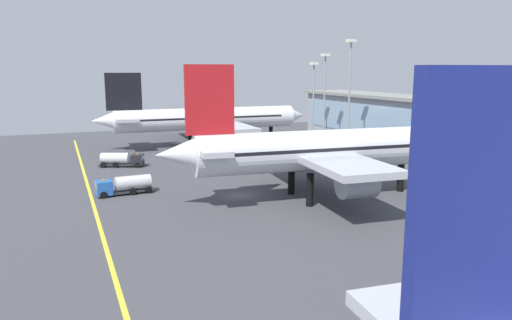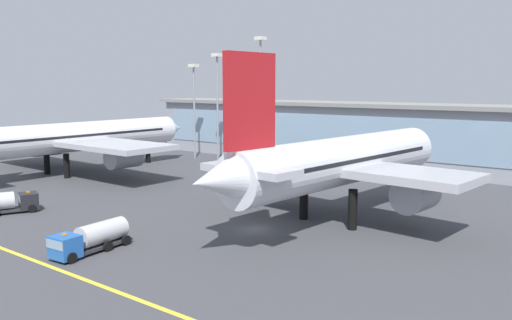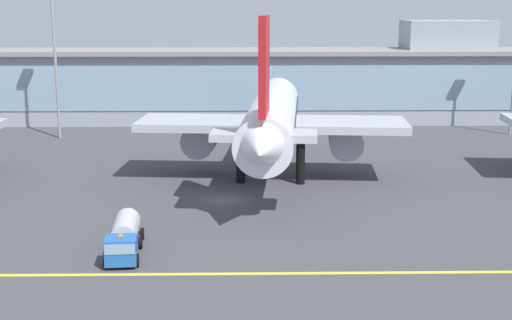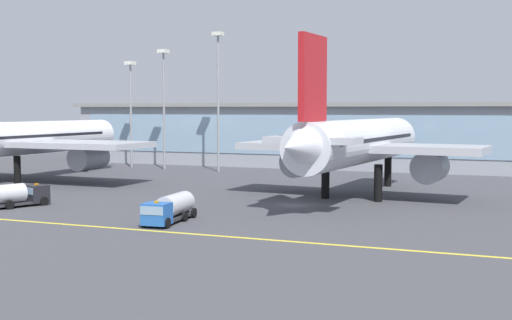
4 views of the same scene
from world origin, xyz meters
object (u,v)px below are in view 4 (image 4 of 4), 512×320
Objects in this scene: airliner_near_left at (15,140)px; apron_light_mast_west at (131,97)px; apron_light_mast_far_east at (218,82)px; fuel_tanker_truck at (14,195)px; apron_light_mast_east at (164,91)px; baggage_tug_near at (169,209)px; airliner_near_right at (359,143)px.

apron_light_mast_west is at bearing -6.04° from airliner_near_left.
apron_light_mast_far_east is at bearing -40.11° from airliner_near_left.
apron_light_mast_west is (-17.21, 54.06, 12.93)m from fuel_tanker_truck.
apron_light_mast_east is 0.89× the size of apron_light_mast_far_east.
apron_light_mast_east is at bearing 31.21° from fuel_tanker_truck.
fuel_tanker_truck is at bearing -101.85° from baggage_tug_near.
fuel_tanker_truck is 54.98m from apron_light_mast_east.
airliner_near_left is 38.53m from apron_light_mast_far_east.
apron_light_mast_west is 21.00m from apron_light_mast_far_east.
airliner_near_left is 32.14m from apron_light_mast_east.
airliner_near_right is at bearing 148.58° from baggage_tug_near.
apron_light_mast_far_east is (-33.67, 27.46, 9.65)m from airliner_near_right.
apron_light_mast_west reaches higher than fuel_tanker_truck.
apron_light_mast_far_east reaches higher than airliner_near_right.
apron_light_mast_far_east is at bearing 55.82° from airliner_near_right.
apron_light_mast_west reaches higher than airliner_near_left.
airliner_near_right is (58.12, 0.53, 0.54)m from airliner_near_left.
airliner_near_left is 58.12m from airliner_near_right.
airliner_near_right is 1.84× the size of apron_light_mast_far_east.
fuel_tanker_truck is 54.47m from apron_light_mast_far_east.
apron_light_mast_far_east is at bearing -1.90° from apron_light_mast_east.
airliner_near_left is at bearing -97.06° from apron_light_mast_west.
apron_light_mast_east is (-8.55, 52.46, 14.05)m from fuel_tanker_truck.
baggage_tug_near is at bearing -120.51° from airliner_near_left.
apron_light_mast_east is at bearing 63.68° from airliner_near_right.
apron_light_mast_far_east reaches higher than apron_light_mast_east.
apron_light_mast_far_east reaches higher than fuel_tanker_truck.
baggage_tug_near is 0.42× the size of apron_light_mast_west.
airliner_near_left is 6.16× the size of fuel_tanker_truck.
baggage_tug_near is (-14.01, -27.59, -5.97)m from airliner_near_right.
apron_light_mast_east reaches higher than apron_light_mast_west.
apron_light_mast_west is (-40.39, 57.05, 12.93)m from baggage_tug_near.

